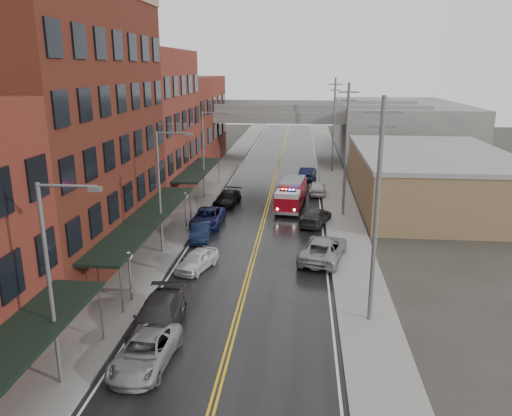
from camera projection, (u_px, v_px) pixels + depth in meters
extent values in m
cube|color=black|center=(261.00, 230.00, 42.11)|extent=(11.00, 160.00, 0.02)
cube|color=slate|center=(176.00, 227.00, 42.76)|extent=(3.00, 160.00, 0.15)
cube|color=slate|center=(348.00, 232.00, 41.43)|extent=(3.00, 160.00, 0.15)
cube|color=gray|center=(195.00, 228.00, 42.61)|extent=(0.30, 160.00, 0.15)
cube|color=gray|center=(328.00, 232.00, 41.58)|extent=(0.30, 160.00, 0.15)
cube|color=#4C1F14|center=(59.00, 132.00, 34.17)|extent=(9.00, 20.00, 18.00)
cube|color=maroon|center=(141.00, 125.00, 51.34)|extent=(9.00, 15.00, 15.00)
cube|color=maroon|center=(182.00, 122.00, 68.51)|extent=(9.00, 20.00, 12.00)
cube|color=brown|center=(430.00, 180.00, 49.55)|extent=(14.00, 22.00, 5.00)
cube|color=slate|center=(398.00, 129.00, 77.69)|extent=(18.00, 30.00, 8.00)
cylinder|color=slate|center=(101.00, 314.00, 24.66)|extent=(0.10, 0.10, 3.00)
cube|color=black|center=(147.00, 218.00, 35.28)|extent=(2.60, 18.00, 0.18)
cylinder|color=slate|center=(121.00, 290.00, 27.35)|extent=(0.10, 0.10, 3.00)
cylinder|color=slate|center=(191.00, 206.00, 43.82)|extent=(0.10, 0.10, 3.00)
cube|color=black|center=(198.00, 169.00, 52.04)|extent=(2.60, 13.00, 0.18)
cylinder|color=slate|center=(197.00, 198.00, 46.50)|extent=(0.10, 0.10, 3.00)
cylinder|color=slate|center=(219.00, 172.00, 58.19)|extent=(0.10, 0.10, 3.00)
cylinder|color=#59595B|center=(130.00, 280.00, 28.91)|extent=(0.14, 0.14, 2.80)
sphere|color=silver|center=(129.00, 256.00, 28.50)|extent=(0.44, 0.44, 0.44)
cylinder|color=#59595B|center=(186.00, 212.00, 42.32)|extent=(0.14, 0.14, 2.80)
sphere|color=silver|center=(185.00, 195.00, 41.91)|extent=(0.44, 0.44, 0.44)
cylinder|color=#59595B|center=(50.00, 290.00, 20.44)|extent=(0.18, 0.18, 9.00)
cylinder|color=#59595B|center=(67.00, 186.00, 19.13)|extent=(2.40, 0.12, 0.12)
cube|color=#59595B|center=(95.00, 189.00, 19.06)|extent=(0.50, 0.22, 0.18)
cylinder|color=#59595B|center=(160.00, 194.00, 35.76)|extent=(0.18, 0.18, 9.00)
cylinder|color=#59595B|center=(173.00, 133.00, 34.45)|extent=(2.40, 0.12, 0.12)
cube|color=#59595B|center=(189.00, 135.00, 34.38)|extent=(0.50, 0.22, 0.18)
cylinder|color=#59595B|center=(203.00, 156.00, 51.09)|extent=(0.18, 0.18, 9.00)
cylinder|color=#59595B|center=(214.00, 113.00, 49.78)|extent=(2.40, 0.12, 0.12)
cube|color=#59595B|center=(225.00, 114.00, 49.71)|extent=(0.50, 0.22, 0.18)
cylinder|color=#59595B|center=(376.00, 215.00, 25.45)|extent=(0.24, 0.24, 12.00)
cube|color=#59595B|center=(383.00, 112.00, 24.04)|extent=(1.80, 0.12, 0.12)
cube|color=#59595B|center=(382.00, 127.00, 24.23)|extent=(1.40, 0.12, 0.12)
cylinder|color=#59595B|center=(346.00, 152.00, 44.61)|extent=(0.24, 0.24, 12.00)
cube|color=#59595B|center=(349.00, 92.00, 43.19)|extent=(1.80, 0.12, 0.12)
cube|color=#59595B|center=(348.00, 100.00, 43.38)|extent=(1.40, 0.12, 0.12)
cylinder|color=#59595B|center=(334.00, 126.00, 63.76)|extent=(0.24, 0.24, 12.00)
cube|color=#59595B|center=(335.00, 84.00, 62.35)|extent=(1.80, 0.12, 0.12)
cube|color=#59595B|center=(335.00, 90.00, 62.54)|extent=(1.40, 0.12, 0.12)
cube|color=slate|center=(280.00, 115.00, 70.92)|extent=(40.00, 10.00, 1.50)
cube|color=slate|center=(205.00, 140.00, 72.95)|extent=(1.60, 8.00, 6.00)
cube|color=slate|center=(357.00, 142.00, 70.94)|extent=(1.60, 8.00, 6.00)
cube|color=#AE0817|center=(293.00, 191.00, 49.46)|extent=(2.78, 5.20, 1.91)
cube|color=#AE0817|center=(288.00, 203.00, 46.19)|extent=(2.50, 2.59, 1.36)
cube|color=silver|center=(288.00, 194.00, 45.95)|extent=(2.37, 2.39, 0.45)
cube|color=black|center=(288.00, 200.00, 46.29)|extent=(2.43, 1.68, 0.73)
cube|color=slate|center=(293.00, 181.00, 49.16)|extent=(2.52, 4.82, 0.27)
cube|color=black|center=(288.00, 191.00, 45.87)|extent=(1.47, 0.41, 0.13)
sphere|color=#FF0C0C|center=(283.00, 190.00, 45.94)|extent=(0.18, 0.18, 0.18)
sphere|color=#1933FF|center=(293.00, 190.00, 45.75)|extent=(0.18, 0.18, 0.18)
cylinder|color=black|center=(277.00, 210.00, 46.49)|extent=(0.94, 0.41, 0.91)
cylinder|color=black|center=(298.00, 211.00, 46.10)|extent=(0.94, 0.41, 0.91)
cylinder|color=black|center=(282.00, 201.00, 49.48)|extent=(0.94, 0.41, 0.91)
cylinder|color=black|center=(302.00, 202.00, 49.10)|extent=(0.94, 0.41, 0.91)
cylinder|color=black|center=(285.00, 196.00, 51.62)|extent=(0.94, 0.41, 0.91)
cylinder|color=black|center=(304.00, 197.00, 51.24)|extent=(0.94, 0.41, 0.91)
imported|color=gray|center=(145.00, 352.00, 22.91)|extent=(2.58, 5.11, 1.39)
imported|color=#2B2A2D|center=(158.00, 317.00, 25.87)|extent=(2.52, 5.68, 1.62)
imported|color=silver|center=(197.00, 260.00, 33.83)|extent=(2.78, 4.29, 1.36)
imported|color=black|center=(201.00, 231.00, 39.66)|extent=(1.86, 4.30, 1.38)
imported|color=#111641|center=(208.00, 218.00, 43.15)|extent=(2.49, 5.35, 1.48)
imported|color=black|center=(228.00, 199.00, 49.52)|extent=(2.56, 5.08, 1.41)
imported|color=gray|center=(323.00, 249.00, 35.49)|extent=(4.00, 6.40, 1.65)
imported|color=#29292C|center=(315.00, 216.00, 43.52)|extent=(3.29, 5.32, 1.44)
imported|color=silver|center=(317.00, 188.00, 53.68)|extent=(1.79, 4.42, 1.50)
imported|color=black|center=(308.00, 173.00, 61.07)|extent=(2.33, 4.88, 1.54)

